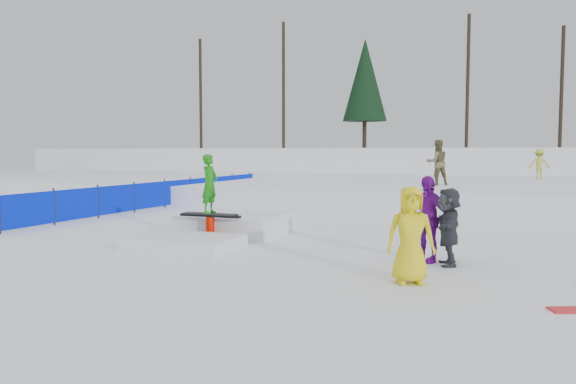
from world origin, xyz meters
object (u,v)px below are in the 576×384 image
at_px(spectator_purple, 427,219).
at_px(spectator_yellow, 411,235).
at_px(safety_fence, 165,193).
at_px(walker_olive, 437,162).
at_px(jib_rail_feature, 222,226).
at_px(spectator_dark, 448,227).
at_px(walker_ygreen, 539,164).

height_order(spectator_purple, spectator_yellow, spectator_purple).
xyz_separation_m(safety_fence, spectator_yellow, (11.00, -9.20, 0.26)).
bearing_deg(walker_olive, jib_rail_feature, 42.37).
bearing_deg(spectator_purple, spectator_dark, -0.51).
bearing_deg(walker_ygreen, spectator_yellow, 79.44).
bearing_deg(spectator_dark, safety_fence, -134.50).
relative_size(spectator_purple, spectator_dark, 1.14).
height_order(spectator_purple, spectator_dark, spectator_purple).
distance_m(walker_olive, spectator_dark, 12.72).
bearing_deg(walker_olive, safety_fence, -0.46).
height_order(safety_fence, spectator_purple, spectator_purple).
xyz_separation_m(spectator_purple, spectator_yellow, (0.00, -1.95, -0.05)).
relative_size(walker_olive, spectator_dark, 1.24).
bearing_deg(spectator_dark, spectator_yellow, -25.27).
relative_size(spectator_dark, jib_rail_feature, 0.34).
relative_size(safety_fence, spectator_yellow, 9.92).
bearing_deg(walker_olive, spectator_yellow, 66.90).
bearing_deg(walker_olive, walker_ygreen, -148.73).
height_order(walker_ygreen, spectator_dark, walker_ygreen).
bearing_deg(spectator_yellow, walker_ygreen, 61.98).
bearing_deg(spectator_yellow, safety_fence, 119.64).
height_order(walker_olive, jib_rail_feature, walker_olive).
xyz_separation_m(spectator_yellow, spectator_dark, (0.43, 1.75, -0.06)).
bearing_deg(spectator_yellow, spectator_dark, 55.67).
distance_m(spectator_purple, jib_rail_feature, 5.38).
bearing_deg(safety_fence, spectator_dark, -33.11).
distance_m(walker_olive, walker_ygreen, 8.11).
xyz_separation_m(safety_fence, spectator_dark, (11.43, -7.45, 0.20)).
height_order(safety_fence, spectator_yellow, spectator_yellow).
distance_m(walker_ygreen, spectator_dark, 19.72).
bearing_deg(spectator_dark, spectator_purple, -126.25).
xyz_separation_m(walker_ygreen, spectator_dark, (-2.40, -19.56, -0.81)).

